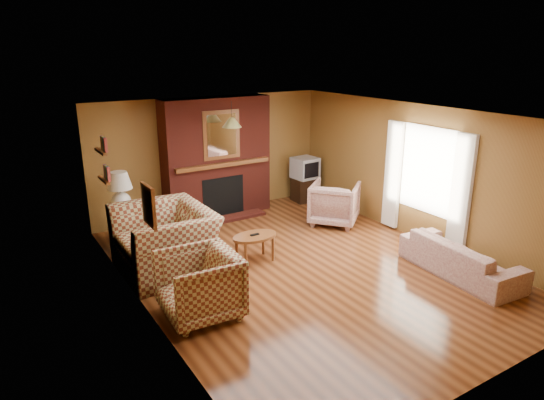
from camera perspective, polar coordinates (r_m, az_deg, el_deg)
floor at (r=7.75m, az=3.58°, el=-7.90°), size 6.50×6.50×0.00m
ceiling at (r=7.06m, az=3.95°, el=9.96°), size 6.50×6.50×0.00m
wall_back at (r=10.04m, az=-7.15°, el=5.22°), size 6.50×0.00×6.50m
wall_front at (r=5.22m, az=25.23°, el=-8.36°), size 6.50×0.00×6.50m
wall_left at (r=6.26m, az=-15.20°, el=-2.98°), size 0.00×6.50×6.50m
wall_right at (r=8.96m, az=16.87°, el=3.07°), size 0.00×6.50×6.50m
fireplace at (r=9.81m, az=-6.49°, el=4.84°), size 2.20×0.82×2.40m
window_right at (r=8.82m, az=17.59°, el=2.28°), size 0.10×1.85×2.00m
bookshelf at (r=7.92m, az=-19.21°, el=4.47°), size 0.09×0.55×0.71m
botanical_print at (r=5.89m, az=-14.28°, el=-0.62°), size 0.05×0.40×0.50m
pendant_light at (r=9.06m, az=-4.76°, el=9.09°), size 0.36×0.36×0.48m
plaid_loveseat at (r=7.63m, az=-12.50°, el=-4.67°), size 1.33×1.53×0.99m
plaid_armchair at (r=6.33m, az=-8.53°, el=-9.88°), size 1.00×0.98×0.87m
floral_sofa at (r=7.94m, az=21.33°, el=-6.31°), size 0.90×1.96×0.56m
floral_armchair at (r=9.54m, az=7.35°, el=-0.38°), size 1.25×1.25×0.82m
coffee_table at (r=7.82m, az=-2.04°, el=-4.60°), size 0.76×0.47×0.47m
side_table at (r=8.89m, az=-17.04°, el=-3.10°), size 0.50×0.50×0.61m
table_lamp at (r=8.68m, az=-17.45°, el=1.20°), size 0.42×0.42×0.70m
tv_stand at (r=10.91m, az=3.84°, el=1.26°), size 0.52×0.48×0.53m
crt_tv at (r=10.77m, az=3.91°, el=3.79°), size 0.53×0.53×0.46m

